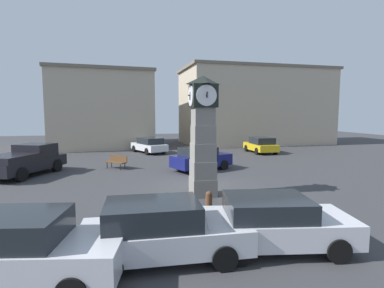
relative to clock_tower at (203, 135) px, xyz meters
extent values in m
plane|color=#38383A|center=(0.31, 1.81, -2.77)|extent=(79.00, 79.00, 0.00)
cube|color=gray|center=(0.00, 0.00, -2.37)|extent=(1.09, 1.09, 0.80)
cube|color=gray|center=(0.00, 0.00, -1.56)|extent=(1.05, 1.05, 0.80)
cube|color=gray|center=(0.00, 0.00, -0.76)|extent=(1.00, 1.00, 0.80)
cube|color=gray|center=(0.00, 0.00, 0.04)|extent=(0.96, 0.96, 0.80)
cube|color=gray|center=(0.00, 0.00, 0.85)|extent=(0.91, 0.91, 0.80)
cube|color=black|center=(0.00, 0.00, 1.76)|extent=(1.10, 1.10, 1.02)
cylinder|color=white|center=(0.00, 0.57, 1.76)|extent=(0.90, 0.04, 0.90)
cube|color=black|center=(0.00, 0.60, 1.76)|extent=(0.06, 0.21, 0.09)
cube|color=black|center=(0.00, 0.60, 1.76)|extent=(0.04, 0.09, 0.34)
cylinder|color=white|center=(0.00, -0.57, 1.76)|extent=(0.90, 0.04, 0.90)
cube|color=black|center=(0.00, -0.60, 1.76)|extent=(0.06, 0.14, 0.19)
cube|color=black|center=(0.00, -0.60, 1.76)|extent=(0.04, 0.21, 0.31)
cylinder|color=white|center=(0.57, 0.00, 1.76)|extent=(0.04, 0.90, 0.90)
cube|color=black|center=(0.60, 0.00, 1.76)|extent=(0.21, 0.06, 0.08)
cube|color=black|center=(0.60, 0.00, 1.76)|extent=(0.10, 0.04, 0.34)
cylinder|color=white|center=(-0.57, 0.00, 1.76)|extent=(0.04, 0.90, 0.90)
cube|color=black|center=(-0.60, 0.00, 1.76)|extent=(0.20, 0.06, 0.11)
cube|color=black|center=(-0.60, 0.00, 1.76)|extent=(0.06, 0.04, 0.34)
pyramid|color=black|center=(0.00, 0.00, 2.46)|extent=(1.15, 1.15, 0.38)
cylinder|color=#333338|center=(-2.05, -2.75, -2.36)|extent=(0.27, 0.27, 0.82)
sphere|color=#333338|center=(-2.05, -2.75, -1.91)|extent=(0.25, 0.25, 0.25)
cylinder|color=brown|center=(-0.54, -2.89, -2.36)|extent=(0.25, 0.25, 0.82)
sphere|color=brown|center=(-0.54, -2.89, -1.91)|extent=(0.23, 0.23, 0.23)
cylinder|color=maroon|center=(0.74, -3.18, -2.41)|extent=(0.22, 0.22, 0.71)
sphere|color=maroon|center=(0.74, -3.18, -2.03)|extent=(0.20, 0.20, 0.20)
cube|color=silver|center=(-5.69, -6.09, -2.13)|extent=(4.57, 2.56, 0.73)
cube|color=#1E2328|center=(-6.00, -6.03, -1.47)|extent=(2.64, 2.06, 0.59)
cylinder|color=black|center=(-4.21, -5.51, -2.45)|extent=(0.67, 0.34, 0.64)
cube|color=silver|center=(-2.49, -5.64, -2.18)|extent=(4.40, 1.97, 0.65)
cube|color=#1E2328|center=(-2.82, -5.63, -1.54)|extent=(2.45, 1.74, 0.62)
cylinder|color=black|center=(-1.12, -4.86, -2.45)|extent=(0.65, 0.25, 0.64)
cylinder|color=black|center=(-1.19, -6.54, -2.45)|extent=(0.65, 0.25, 0.64)
cylinder|color=black|center=(-3.79, -4.74, -2.45)|extent=(0.65, 0.25, 0.64)
cylinder|color=black|center=(-3.87, -6.42, -2.45)|extent=(0.65, 0.25, 0.64)
cube|color=silver|center=(0.66, -5.69, -2.17)|extent=(4.33, 2.60, 0.67)
cube|color=#1E2328|center=(0.36, -5.63, -1.57)|extent=(2.50, 2.14, 0.53)
cylinder|color=black|center=(2.05, -4.99, -2.45)|extent=(0.67, 0.33, 0.64)
cylinder|color=black|center=(1.74, -6.81, -2.45)|extent=(0.67, 0.33, 0.64)
cylinder|color=black|center=(-0.43, -4.56, -2.45)|extent=(0.67, 0.33, 0.64)
cylinder|color=black|center=(-0.74, -6.38, -2.45)|extent=(0.67, 0.33, 0.64)
cube|color=silver|center=(-1.25, 15.51, -2.19)|extent=(3.37, 4.67, 0.62)
cube|color=#1E2328|center=(-1.12, 15.21, -1.60)|extent=(2.47, 2.84, 0.57)
cylinder|color=black|center=(-2.56, 16.39, -2.45)|extent=(0.46, 0.67, 0.64)
cylinder|color=black|center=(-0.98, 17.07, -2.45)|extent=(0.46, 0.67, 0.64)
cylinder|color=black|center=(-1.51, 13.94, -2.45)|extent=(0.46, 0.67, 0.64)
cylinder|color=black|center=(0.07, 14.62, -2.45)|extent=(0.46, 0.67, 0.64)
cube|color=navy|center=(1.49, 5.97, -2.12)|extent=(4.36, 3.24, 0.76)
cube|color=#1E2328|center=(1.22, 5.84, -1.49)|extent=(2.66, 2.38, 0.51)
cylinder|color=black|center=(2.28, 7.24, -2.45)|extent=(0.67, 0.46, 0.64)
cylinder|color=black|center=(2.96, 5.70, -2.45)|extent=(0.67, 0.46, 0.64)
cylinder|color=black|center=(0.02, 6.23, -2.45)|extent=(0.67, 0.46, 0.64)
cylinder|color=black|center=(0.71, 4.69, -2.45)|extent=(0.67, 0.46, 0.64)
cube|color=gold|center=(9.16, 13.12, -2.19)|extent=(1.93, 4.01, 0.61)
cube|color=#1E2328|center=(9.15, 12.83, -1.58)|extent=(1.76, 2.21, 0.62)
cylinder|color=black|center=(8.27, 14.37, -2.45)|extent=(0.23, 0.64, 0.64)
cylinder|color=black|center=(10.07, 14.35, -2.45)|extent=(0.23, 0.64, 0.64)
cylinder|color=black|center=(8.25, 11.90, -2.45)|extent=(0.23, 0.64, 0.64)
cylinder|color=black|center=(10.04, 11.88, -2.45)|extent=(0.23, 0.64, 0.64)
cube|color=black|center=(-9.33, 6.60, -2.07)|extent=(4.02, 5.39, 0.70)
cube|color=black|center=(-8.96, 7.39, -1.32)|extent=(2.55, 2.43, 0.80)
cube|color=black|center=(-9.76, 5.70, -1.54)|extent=(3.07, 3.37, 0.36)
cylinder|color=black|center=(-9.60, 8.37, -2.37)|extent=(0.60, 0.84, 0.80)
cylinder|color=black|center=(-7.80, 7.52, -2.37)|extent=(0.60, 0.84, 0.80)
cylinder|color=black|center=(-9.07, 4.83, -2.37)|extent=(0.60, 0.84, 0.80)
cube|color=brown|center=(-4.09, 7.68, -2.32)|extent=(1.48, 1.49, 0.08)
cube|color=brown|center=(-3.91, 7.86, -2.07)|extent=(1.17, 1.17, 0.40)
cylinder|color=#262628|center=(-4.68, 7.99, -2.55)|extent=(0.06, 0.06, 0.45)
cylinder|color=#262628|center=(-3.78, 7.09, -2.55)|extent=(0.06, 0.06, 0.45)
cylinder|color=#262628|center=(-4.40, 8.27, -2.55)|extent=(0.06, 0.06, 0.45)
cylinder|color=#262628|center=(-3.49, 7.37, -2.55)|extent=(0.06, 0.06, 0.45)
cube|color=#B7A88E|center=(-6.08, 23.39, 1.25)|extent=(11.48, 12.89, 8.04)
cube|color=#6E6455|center=(-6.08, 23.39, 5.42)|extent=(11.83, 13.28, 0.30)
cube|color=#B7A88E|center=(12.37, 21.81, 1.65)|extent=(17.57, 9.44, 8.85)
cube|color=#6E6455|center=(12.37, 21.81, 6.23)|extent=(18.10, 9.72, 0.30)
camera|label=1|loc=(-3.47, -13.05, 1.01)|focal=28.00mm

